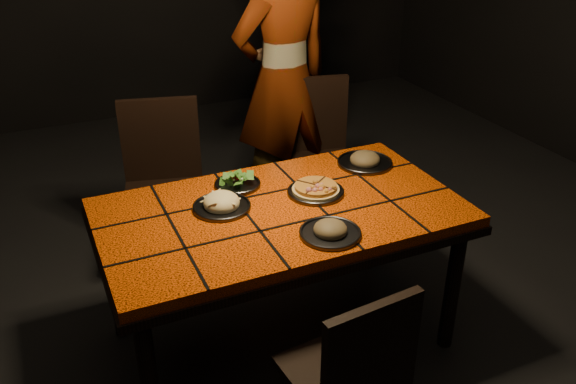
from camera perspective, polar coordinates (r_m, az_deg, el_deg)
name	(u,v)px	position (r m, az deg, el deg)	size (l,w,h in m)	color
room_shell	(280,39)	(2.44, -0.78, 14.10)	(6.04, 7.04, 3.08)	black
dining_table	(281,223)	(2.76, -0.67, -2.89)	(1.62, 0.92, 0.75)	#E34907
chair_near	(353,371)	(2.30, 6.08, -16.33)	(0.42, 0.42, 0.84)	black
chair_far_left	(163,175)	(3.51, -11.59, 1.54)	(0.54, 0.54, 0.97)	black
chair_far_right	(316,146)	(3.83, 2.68, 4.30)	(0.52, 0.52, 0.97)	black
diner	(283,80)	(3.81, -0.44, 10.43)	(0.69, 0.45, 1.89)	brown
plate_pizza	(316,190)	(2.83, 2.61, 0.19)	(0.31, 0.31, 0.04)	#3D3D43
plate_pasta	(222,204)	(2.71, -6.23, -1.12)	(0.26, 0.26, 0.09)	#3D3D43
plate_salad	(237,181)	(2.90, -4.77, 1.02)	(0.22, 0.22, 0.07)	#3D3D43
plate_mushroom_a	(330,230)	(2.51, 3.98, -3.59)	(0.26, 0.26, 0.08)	#3D3D43
plate_mushroom_b	(365,160)	(3.14, 7.21, 3.00)	(0.28, 0.28, 0.09)	#3D3D43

